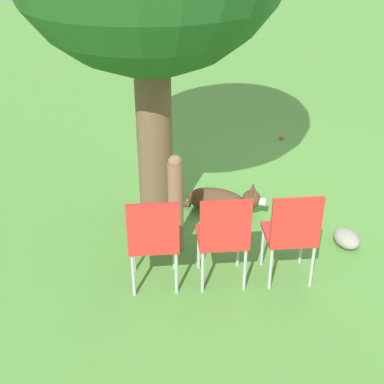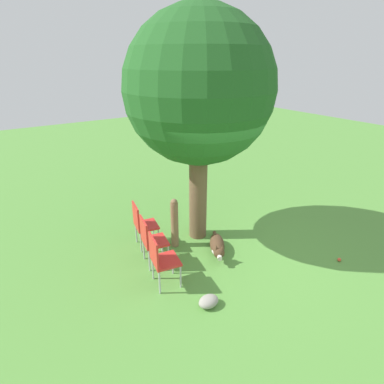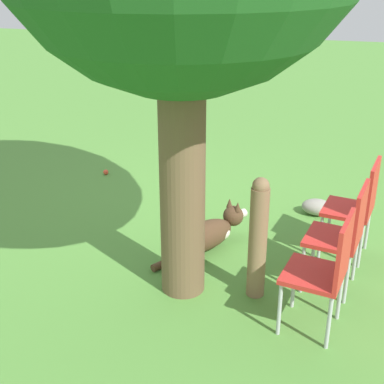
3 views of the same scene
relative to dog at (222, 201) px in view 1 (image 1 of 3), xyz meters
name	(u,v)px [view 1 (image 1 of 3)]	position (x,y,z in m)	size (l,w,h in m)	color
ground_plane	(230,199)	(0.25, -0.18, -0.15)	(30.00, 30.00, 0.00)	#56933D
dog	(222,201)	(0.00, 0.00, 0.00)	(0.72, 1.04, 0.40)	#513823
fence_post	(176,203)	(-0.56, 0.67, 0.38)	(0.15, 0.15, 1.05)	#846647
red_chair_0	(292,231)	(-1.34, -0.20, 0.40)	(0.49, 0.51, 0.95)	red
red_chair_1	(223,234)	(-1.22, 0.40, 0.40)	(0.49, 0.51, 0.95)	red
red_chair_2	(153,237)	(-1.11, 1.00, 0.40)	(0.49, 0.51, 0.95)	red
tennis_ball	(281,137)	(1.75, -1.49, -0.12)	(0.07, 0.07, 0.07)	#E54C33
garden_rock	(347,238)	(-0.96, -1.02, -0.06)	(0.33, 0.24, 0.17)	gray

